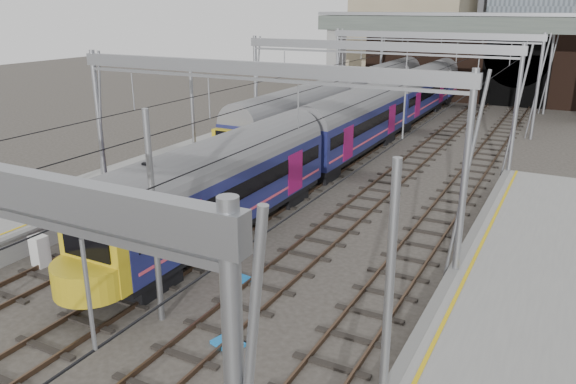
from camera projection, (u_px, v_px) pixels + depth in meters
The scene contains 12 objects.
ground at pixel (119, 350), 16.87m from camera, with size 160.00×160.00×0.00m, color #38332D.
tracks at pixel (323, 202), 29.48m from camera, with size 14.40×80.00×0.22m.
overhead_line at pixel (371, 65), 32.87m from camera, with size 16.80×80.00×8.00m.
retaining_wall at pixel (481, 61), 58.56m from camera, with size 28.00×2.75×9.00m.
overbridge at pixel (458, 34), 53.26m from camera, with size 28.00×3.00×9.25m.
train_main at pixel (389, 106), 43.83m from camera, with size 2.67×61.78×4.64m.
train_second at pixel (369, 92), 51.13m from camera, with size 2.66×46.10×4.62m.
signal_near_centre at pixel (153, 208), 19.99m from camera, with size 0.37×0.46×4.70m.
relay_cabinet at pixel (40, 251), 22.18m from camera, with size 0.63×0.53×1.26m, color silver.
equip_cover_a at pixel (231, 344), 17.09m from camera, with size 0.76×0.54×0.09m, color blue.
equip_cover_b at pixel (228, 343), 17.10m from camera, with size 0.92×0.65×0.11m, color blue.
equip_cover_c at pixel (241, 279), 21.10m from camera, with size 0.91×0.64×0.11m, color blue.
Camera 1 is at (11.24, -10.49, 9.84)m, focal length 35.00 mm.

